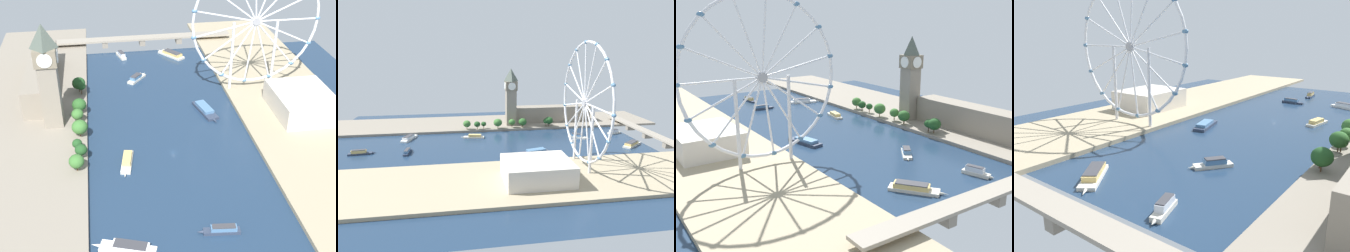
{
  "view_description": "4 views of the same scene",
  "coord_description": "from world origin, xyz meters",
  "views": [
    {
      "loc": [
        -45.17,
        -263.71,
        187.23
      ],
      "look_at": [
        -1.93,
        12.98,
        14.49
      ],
      "focal_mm": 49.15,
      "sensor_mm": 36.0,
      "label": 1
    },
    {
      "loc": [
        344.77,
        -26.48,
        111.18
      ],
      "look_at": [
        -8.61,
        29.31,
        20.4
      ],
      "focal_mm": 33.34,
      "sensor_mm": 36.0,
      "label": 2
    },
    {
      "loc": [
        185.51,
        332.4,
        101.86
      ],
      "look_at": [
        23.0,
        92.81,
        21.88
      ],
      "focal_mm": 43.19,
      "sensor_mm": 36.0,
      "label": 3
    },
    {
      "loc": [
        -108.36,
        274.35,
        72.94
      ],
      "look_at": [
        22.21,
        101.91,
        13.55
      ],
      "focal_mm": 36.54,
      "sensor_mm": 36.0,
      "label": 4
    }
  ],
  "objects": [
    {
      "name": "river_bridge",
      "position": [
        0.0,
        208.48,
        6.53
      ],
      "size": [
        192.32,
        12.57,
        8.43
      ],
      "color": "gray",
      "rests_on": "ground_plane"
    },
    {
      "name": "riverside_hall",
      "position": [
        109.82,
        36.93,
        11.72
      ],
      "size": [
        45.26,
        55.97,
        17.43
      ],
      "primitive_type": "cube",
      "color": "beige",
      "rests_on": "riverbank_right"
    },
    {
      "name": "tree_row_embankment",
      "position": [
        -65.77,
        45.38,
        10.74
      ],
      "size": [
        12.92,
        125.12,
        13.44
      ],
      "color": "#513823",
      "rests_on": "riverbank_left"
    },
    {
      "name": "clock_tower",
      "position": [
        -84.54,
        48.31,
        44.48
      ],
      "size": [
        17.17,
        17.17,
        79.66
      ],
      "color": "gray",
      "rests_on": "riverbank_left"
    },
    {
      "name": "tour_boat_6",
      "position": [
        35.11,
        53.81,
        1.91
      ],
      "size": [
        16.51,
        37.35,
        4.54
      ],
      "rotation": [
        0.0,
        0.0,
        4.95
      ],
      "color": "#2D384C",
      "rests_on": "ground_plane"
    },
    {
      "name": "riverbank_left",
      "position": [
        -105.16,
        0.0,
        1.5
      ],
      "size": [
        90.0,
        520.0,
        3.0
      ],
      "primitive_type": "cube",
      "color": "gray",
      "rests_on": "ground_plane"
    },
    {
      "name": "riverbank_right",
      "position": [
        105.16,
        0.0,
        1.5
      ],
      "size": [
        90.0,
        520.0,
        3.0
      ],
      "primitive_type": "cube",
      "color": "tan",
      "rests_on": "ground_plane"
    },
    {
      "name": "ferris_wheel",
      "position": [
        83.09,
        86.71,
        61.84
      ],
      "size": [
        110.14,
        3.2,
        114.08
      ],
      "color": "silver",
      "rests_on": "riverbank_right"
    },
    {
      "name": "tour_boat_2",
      "position": [
        -14.45,
        121.37,
        2.1
      ],
      "size": [
        19.33,
        23.35,
        5.31
      ],
      "rotation": [
        0.0,
        0.0,
        0.91
      ],
      "color": "beige",
      "rests_on": "ground_plane"
    },
    {
      "name": "tour_boat_1",
      "position": [
        26.51,
        171.76,
        2.23
      ],
      "size": [
        25.6,
        31.51,
        5.23
      ],
      "rotation": [
        0.0,
        0.0,
        2.22
      ],
      "color": "beige",
      "rests_on": "ground_plane"
    },
    {
      "name": "tour_boat_4",
      "position": [
        -24.98,
        176.62,
        2.55
      ],
      "size": [
        9.98,
        21.47,
        6.14
      ],
      "rotation": [
        0.0,
        0.0,
        1.85
      ],
      "color": "beige",
      "rests_on": "ground_plane"
    },
    {
      "name": "parliament_block",
      "position": [
        -98.07,
        112.93,
        14.32
      ],
      "size": [
        22.0,
        113.24,
        22.63
      ],
      "primitive_type": "cube",
      "color": "gray",
      "rests_on": "riverbank_left"
    },
    {
      "name": "ground_plane",
      "position": [
        0.0,
        0.0,
        0.0
      ],
      "size": [
        380.32,
        380.32,
        0.0
      ],
      "primitive_type": "plane",
      "color": "#1E334C"
    },
    {
      "name": "tour_boat_3",
      "position": [
        -39.25,
        -87.34,
        2.23
      ],
      "size": [
        35.82,
        17.64,
        5.38
      ],
      "rotation": [
        0.0,
        0.0,
        2.81
      ],
      "color": "white",
      "rests_on": "ground_plane"
    },
    {
      "name": "tour_boat_5",
      "position": [
        13.89,
        -81.64,
        2.11
      ],
      "size": [
        24.78,
        6.97,
        5.01
      ],
      "rotation": [
        0.0,
        0.0,
        3.04
      ],
      "color": "#2D384C",
      "rests_on": "ground_plane"
    },
    {
      "name": "tour_boat_7",
      "position": [
        -33.51,
        -7.57,
        1.96
      ],
      "size": [
        10.86,
        29.96,
        4.75
      ],
      "rotation": [
        0.0,
        0.0,
        4.55
      ],
      "color": "beige",
      "rests_on": "ground_plane"
    }
  ]
}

